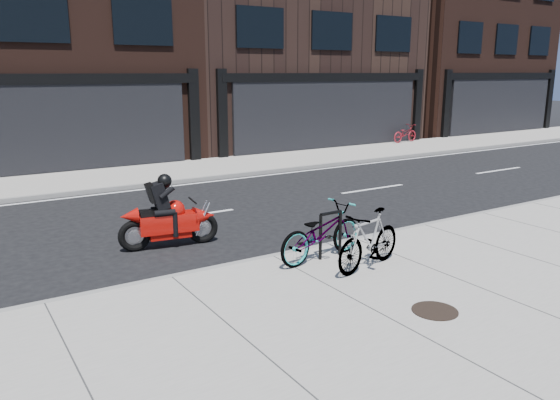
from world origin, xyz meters
TOP-DOWN VIEW (x-y plane):
  - ground at (0.00, 0.00)m, footprint 120.00×120.00m
  - sidewalk_near at (0.00, -5.00)m, footprint 60.00×6.00m
  - sidewalk_far at (0.00, 7.75)m, footprint 60.00×3.50m
  - building_mideast at (10.00, 14.50)m, footprint 12.00×10.00m
  - building_east at (22.00, 14.50)m, footprint 10.00×10.00m
  - bike_rack at (0.86, -2.60)m, footprint 0.52×0.07m
  - bicycle_front at (0.65, -2.60)m, footprint 2.03×0.96m
  - bicycle_rear at (1.08, -3.41)m, footprint 1.79×0.88m
  - motorcycle at (-1.21, -0.07)m, footprint 2.04×0.69m
  - bicycle_far at (14.24, 9.00)m, footprint 1.67×0.75m
  - manhole_cover at (0.71, -5.28)m, footprint 0.86×0.86m

SIDE VIEW (x-z plane):
  - ground at x=0.00m, z-range 0.00..0.00m
  - sidewalk_near at x=0.00m, z-range 0.00..0.13m
  - sidewalk_far at x=0.00m, z-range 0.00..0.13m
  - manhole_cover at x=0.71m, z-range 0.13..0.15m
  - bicycle_far at x=14.24m, z-range 0.13..0.98m
  - motorcycle at x=-1.21m, z-range -0.14..1.38m
  - bicycle_front at x=0.65m, z-range 0.13..1.15m
  - bike_rack at x=0.86m, z-range 0.21..1.08m
  - bicycle_rear at x=1.08m, z-range 0.13..1.16m
  - building_mideast at x=10.00m, z-range 0.00..12.50m
  - building_east at x=22.00m, z-range 0.00..13.00m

